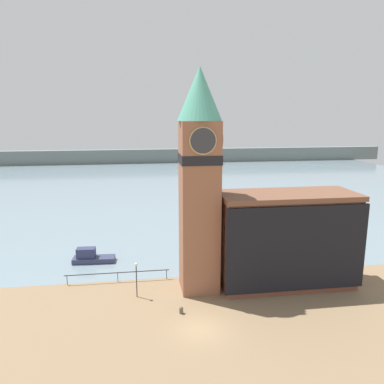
{
  "coord_description": "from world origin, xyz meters",
  "views": [
    {
      "loc": [
        -4.75,
        -27.96,
        17.72
      ],
      "look_at": [
        0.13,
        5.69,
        10.61
      ],
      "focal_mm": 35.0,
      "sensor_mm": 36.0,
      "label": 1
    }
  ],
  "objects_px": {
    "clock_tower": "(199,176)",
    "pier_building": "(287,239)",
    "boat_near": "(91,257)",
    "mooring_bollard_near": "(181,310)",
    "lamp_post": "(136,273)"
  },
  "relations": [
    {
      "from": "mooring_bollard_near",
      "to": "lamp_post",
      "type": "xyz_separation_m",
      "value": [
        -3.97,
        3.74,
        2.19
      ]
    },
    {
      "from": "clock_tower",
      "to": "pier_building",
      "type": "bearing_deg",
      "value": -1.59
    },
    {
      "from": "clock_tower",
      "to": "pier_building",
      "type": "xyz_separation_m",
      "value": [
        9.18,
        -0.26,
        -6.79
      ]
    },
    {
      "from": "pier_building",
      "to": "boat_near",
      "type": "distance_m",
      "value": 23.31
    },
    {
      "from": "lamp_post",
      "to": "mooring_bollard_near",
      "type": "bearing_deg",
      "value": -43.33
    },
    {
      "from": "boat_near",
      "to": "mooring_bollard_near",
      "type": "relative_size",
      "value": 7.82
    },
    {
      "from": "clock_tower",
      "to": "mooring_bollard_near",
      "type": "height_order",
      "value": "clock_tower"
    },
    {
      "from": "clock_tower",
      "to": "boat_near",
      "type": "height_order",
      "value": "clock_tower"
    },
    {
      "from": "boat_near",
      "to": "mooring_bollard_near",
      "type": "height_order",
      "value": "boat_near"
    },
    {
      "from": "lamp_post",
      "to": "pier_building",
      "type": "bearing_deg",
      "value": 2.91
    },
    {
      "from": "clock_tower",
      "to": "pier_building",
      "type": "distance_m",
      "value": 11.42
    },
    {
      "from": "boat_near",
      "to": "mooring_bollard_near",
      "type": "xyz_separation_m",
      "value": [
        9.49,
        -13.5,
        -0.3
      ]
    },
    {
      "from": "boat_near",
      "to": "lamp_post",
      "type": "height_order",
      "value": "lamp_post"
    },
    {
      "from": "clock_tower",
      "to": "pier_building",
      "type": "height_order",
      "value": "clock_tower"
    },
    {
      "from": "clock_tower",
      "to": "boat_near",
      "type": "distance_m",
      "value": 18.45
    }
  ]
}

